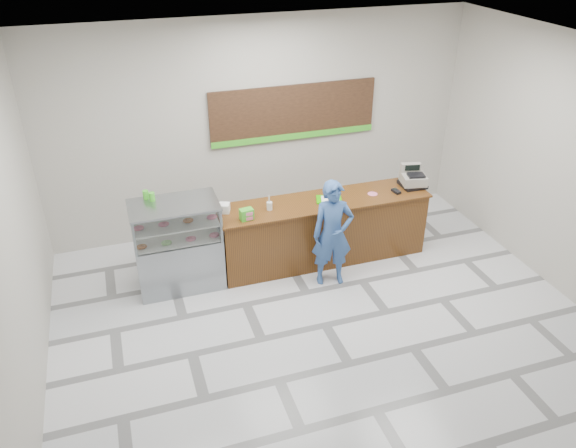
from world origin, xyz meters
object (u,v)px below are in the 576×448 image
object	(u,v)px
cash_register	(413,178)
display_case	(178,245)
customer	(333,234)
serving_tray	(329,200)
sales_counter	(323,230)

from	to	relation	value
cash_register	display_case	bearing A→B (deg)	-167.37
customer	serving_tray	bearing A→B (deg)	84.02
customer	display_case	bearing A→B (deg)	174.52
display_case	cash_register	world-z (taller)	cash_register
display_case	cash_register	xyz separation A→B (m)	(3.72, 0.03, 0.48)
serving_tray	sales_counter	bearing A→B (deg)	-178.51
sales_counter	customer	world-z (taller)	customer
sales_counter	cash_register	size ratio (longest dim) A/B	7.28
serving_tray	customer	size ratio (longest dim) A/B	0.27
sales_counter	customer	size ratio (longest dim) A/B	2.02
display_case	sales_counter	bearing A→B (deg)	0.00
sales_counter	serving_tray	xyz separation A→B (m)	(0.07, -0.02, 0.52)
serving_tray	customer	bearing A→B (deg)	-88.08
cash_register	customer	distance (m)	1.76
cash_register	customer	xyz separation A→B (m)	(-1.60, -0.64, -0.35)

